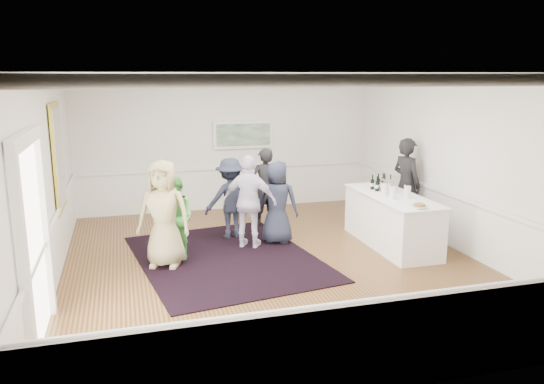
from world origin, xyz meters
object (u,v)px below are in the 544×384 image
object	(u,v)px
serving_table	(392,220)
bartender	(406,185)
nut_bowl	(419,206)
guest_green	(176,218)
guest_dark_a	(231,198)
guest_dark_b	(265,187)
ice_bucket	(387,187)
guest_tan	(164,214)
guest_navy	(277,202)
guest_lilac	(250,202)

from	to	relation	value
serving_table	bartender	xyz separation A→B (m)	(0.78, 0.87, 0.47)
serving_table	nut_bowl	xyz separation A→B (m)	(-0.06, -1.03, 0.53)
serving_table	guest_green	distance (m)	4.01
guest_green	guest_dark_a	distance (m)	1.54
guest_dark_a	nut_bowl	world-z (taller)	guest_dark_a
guest_dark_b	ice_bucket	size ratio (longest dim) A/B	6.45
guest_dark_b	guest_green	bearing A→B (deg)	34.44
serving_table	guest_tan	size ratio (longest dim) A/B	1.33
guest_navy	ice_bucket	bearing A→B (deg)	-167.16
guest_tan	guest_dark_a	xyz separation A→B (m)	(1.39, 1.29, -0.11)
guest_navy	guest_tan	bearing A→B (deg)	45.28
guest_lilac	guest_navy	distance (m)	0.59
guest_lilac	guest_navy	xyz separation A→B (m)	(0.57, 0.13, -0.07)
bartender	guest_green	size ratio (longest dim) A/B	1.30
bartender	nut_bowl	bearing A→B (deg)	140.32
guest_dark_a	ice_bucket	bearing A→B (deg)	151.52
guest_green	nut_bowl	bearing A→B (deg)	30.01
serving_table	guest_lilac	bearing A→B (deg)	166.33
bartender	guest_green	world-z (taller)	bartender
guest_lilac	ice_bucket	distance (m)	2.63
bartender	guest_tan	bearing A→B (deg)	83.55
guest_lilac	guest_navy	bearing A→B (deg)	-138.90
guest_green	ice_bucket	xyz separation A→B (m)	(3.99, -0.10, 0.36)
serving_table	guest_dark_b	xyz separation A→B (m)	(-1.95, 1.96, 0.34)
guest_tan	guest_dark_b	size ratio (longest dim) A/B	1.09
guest_green	guest_navy	distance (m)	2.01
guest_dark_a	ice_bucket	xyz separation A→B (m)	(2.81, -1.09, 0.30)
serving_table	guest_tan	world-z (taller)	guest_tan
bartender	guest_dark_a	size ratio (longest dim) A/B	1.21
guest_tan	guest_lilac	bearing A→B (deg)	40.75
ice_bucket	bartender	bearing A→B (deg)	38.75
serving_table	nut_bowl	world-z (taller)	nut_bowl
guest_navy	bartender	bearing A→B (deg)	-150.50
guest_dark_a	guest_dark_b	distance (m)	1.07
guest_navy	nut_bowl	size ratio (longest dim) A/B	6.01
serving_table	guest_tan	xyz separation A→B (m)	(-4.21, 0.05, 0.42)
guest_green	nut_bowl	distance (m)	4.17
guest_navy	guest_dark_b	bearing A→B (deg)	-66.08
guest_lilac	guest_dark_a	bearing A→B (deg)	-44.32
bartender	nut_bowl	world-z (taller)	bartender
guest_lilac	ice_bucket	world-z (taller)	guest_lilac
bartender	guest_dark_a	xyz separation A→B (m)	(-3.59, 0.47, -0.17)
guest_green	ice_bucket	bearing A→B (deg)	47.75
guest_green	guest_dark_a	bearing A→B (deg)	89.40
guest_dark_a	guest_dark_b	world-z (taller)	guest_dark_b
guest_tan	guest_dark_a	bearing A→B (deg)	63.57
ice_bucket	serving_table	bearing A→B (deg)	-89.04
guest_green	guest_dark_b	size ratio (longest dim) A/B	0.88
serving_table	guest_dark_a	bearing A→B (deg)	154.63
guest_lilac	guest_dark_b	bearing A→B (deg)	-87.33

